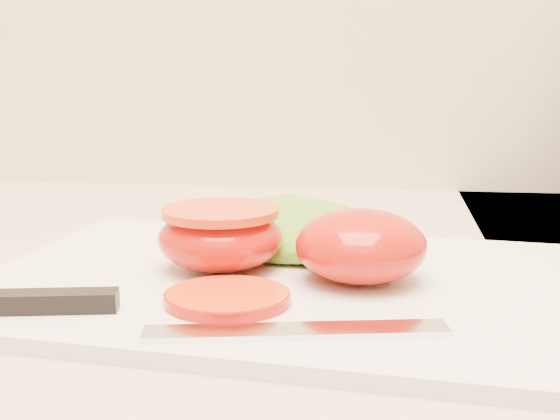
# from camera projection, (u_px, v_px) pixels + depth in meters

# --- Properties ---
(cutting_board) EXTENTS (0.43, 0.34, 0.01)m
(cutting_board) POSITION_uv_depth(u_px,v_px,m) (278.00, 285.00, 0.53)
(cutting_board) COLOR white
(cutting_board) RESTS_ON counter
(tomato_half_dome) EXTENTS (0.09, 0.09, 0.05)m
(tomato_half_dome) POSITION_uv_depth(u_px,v_px,m) (361.00, 246.00, 0.52)
(tomato_half_dome) COLOR #B01900
(tomato_half_dome) RESTS_ON cutting_board
(tomato_half_cut) EXTENTS (0.09, 0.09, 0.04)m
(tomato_half_cut) POSITION_uv_depth(u_px,v_px,m) (221.00, 236.00, 0.55)
(tomato_half_cut) COLOR #B01900
(tomato_half_cut) RESTS_ON cutting_board
(tomato_slice_0) EXTENTS (0.08, 0.08, 0.01)m
(tomato_slice_0) POSITION_uv_depth(u_px,v_px,m) (227.00, 298.00, 0.48)
(tomato_slice_0) COLOR #F7561D
(tomato_slice_0) RESTS_ON cutting_board
(lettuce_leaf_0) EXTENTS (0.19, 0.19, 0.03)m
(lettuce_leaf_0) POSITION_uv_depth(u_px,v_px,m) (284.00, 228.00, 0.61)
(lettuce_leaf_0) COLOR #6FA72C
(lettuce_leaf_0) RESTS_ON cutting_board
(lettuce_leaf_1) EXTENTS (0.13, 0.11, 0.02)m
(lettuce_leaf_1) POSITION_uv_depth(u_px,v_px,m) (348.00, 234.00, 0.61)
(lettuce_leaf_1) COLOR #6FA72C
(lettuce_leaf_1) RESTS_ON cutting_board
(knife) EXTENTS (0.28, 0.06, 0.01)m
(knife) POSITION_uv_depth(u_px,v_px,m) (141.00, 312.00, 0.45)
(knife) COLOR silver
(knife) RESTS_ON cutting_board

